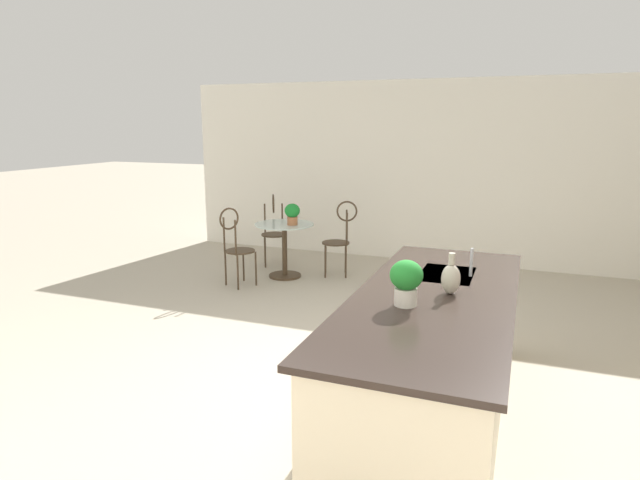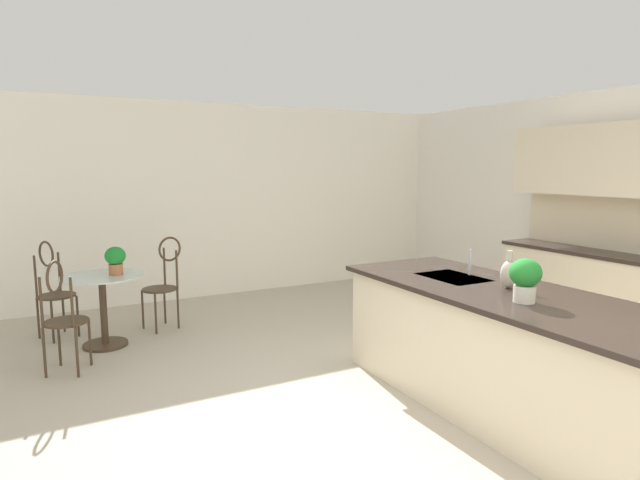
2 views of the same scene
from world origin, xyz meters
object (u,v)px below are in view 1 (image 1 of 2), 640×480
Objects in this scene: vase_on_counter at (451,278)px; potted_plant_counter_near at (406,280)px; chair_near_window at (274,226)px; chair_by_island at (340,235)px; potted_plant_on_table at (292,213)px; chair_toward_desk at (236,243)px; bistro_table at (285,245)px.

potted_plant_counter_near is at bearing -33.92° from vase_on_counter.
chair_near_window is 1.14m from chair_by_island.
potted_plant_on_table is 0.96× the size of potted_plant_counter_near.
chair_toward_desk is 0.86m from potted_plant_on_table.
potted_plant_counter_near reaches higher than chair_near_window.
potted_plant_counter_near is at bearing 25.13° from chair_by_island.
chair_by_island is at bearing 132.24° from chair_toward_desk.
potted_plant_on_table is at bearing 43.22° from chair_near_window.
chair_by_island reaches higher than bistro_table.
potted_plant_counter_near is (3.19, 2.22, 0.19)m from potted_plant_on_table.
vase_on_counter reaches higher than chair_toward_desk.
chair_by_island is 1.44m from chair_toward_desk.
chair_by_island is 1.00× the size of chair_toward_desk.
potted_plant_counter_near is (2.60, 2.74, 0.52)m from chair_toward_desk.
potted_plant_counter_near is (3.22, 2.35, 0.64)m from bistro_table.
chair_near_window is at bearing -177.72° from chair_toward_desk.
potted_plant_on_table is at bearing -139.20° from vase_on_counter.
vase_on_counter reaches higher than potted_plant_on_table.
potted_plant_counter_near is at bearing 36.28° from chair_near_window.
potted_plant_counter_near reaches higher than chair_toward_desk.
chair_toward_desk is at bearing 2.28° from chair_near_window.
chair_toward_desk is at bearing -127.06° from vase_on_counter.
potted_plant_on_table is 1.00× the size of vase_on_counter.
chair_near_window reaches higher than potted_plant_on_table.
chair_toward_desk is (1.20, 0.05, 0.00)m from chair_near_window.
chair_near_window is at bearing -101.78° from chair_by_island.
bistro_table is 0.77× the size of chair_near_window.
bistro_table is at bearing -138.01° from vase_on_counter.
chair_near_window is 4.61m from vase_on_counter.
bistro_table is 2.78× the size of vase_on_counter.
chair_by_island is (0.23, 1.12, 0.00)m from chair_near_window.
bistro_table is 4.04m from potted_plant_counter_near.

